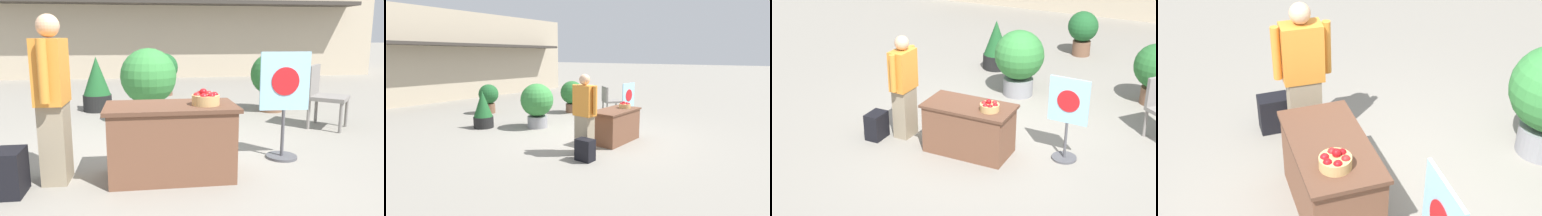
% 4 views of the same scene
% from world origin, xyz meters
% --- Properties ---
extents(ground_plane, '(120.00, 120.00, 0.00)m').
position_xyz_m(ground_plane, '(0.00, 0.00, 0.00)').
color(ground_plane, gray).
extents(display_table, '(1.30, 0.68, 0.75)m').
position_xyz_m(display_table, '(-0.02, -0.70, 0.38)').
color(display_table, brown).
rests_on(display_table, ground_plane).
extents(apple_basket, '(0.27, 0.27, 0.16)m').
position_xyz_m(apple_basket, '(0.32, -0.75, 0.81)').
color(apple_basket, tan).
rests_on(apple_basket, display_table).
extents(person_visitor, '(0.27, 0.61, 1.62)m').
position_xyz_m(person_visitor, '(-1.15, -0.66, 0.83)').
color(person_visitor, gray).
rests_on(person_visitor, ground_plane).
extents(backpack, '(0.24, 0.34, 0.42)m').
position_xyz_m(backpack, '(-1.50, -0.94, 0.21)').
color(backpack, black).
rests_on(backpack, ground_plane).
extents(poster_board, '(0.58, 0.36, 1.25)m').
position_xyz_m(poster_board, '(1.32, -0.30, 0.68)').
color(poster_board, '#4C4C51').
rests_on(poster_board, ground_plane).
extents(potted_plant_far_right, '(0.91, 0.91, 1.23)m').
position_xyz_m(potted_plant_far_right, '(-0.18, 1.72, 0.70)').
color(potted_plant_far_right, gray).
rests_on(potted_plant_far_right, ground_plane).
extents(potted_plant_near_right, '(0.54, 0.54, 1.03)m').
position_xyz_m(potted_plant_near_right, '(-1.13, 2.88, 0.50)').
color(potted_plant_near_right, black).
rests_on(potted_plant_near_right, ground_plane).
extents(potted_plant_near_left, '(0.67, 0.67, 1.00)m').
position_xyz_m(potted_plant_near_left, '(0.26, 4.56, 0.59)').
color(potted_plant_near_left, brown).
rests_on(potted_plant_near_left, ground_plane).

